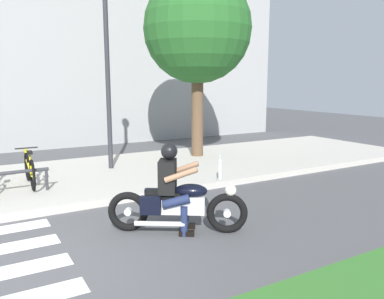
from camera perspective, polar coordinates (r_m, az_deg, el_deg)
The scene contains 6 objects.
ground_plane at distance 5.71m, azimuth -23.63°, elevation -15.69°, with size 48.00×48.00×0.00m, color #4C4C4F.
motorcycle at distance 6.27m, azimuth -2.08°, elevation -7.97°, with size 1.94×1.31×1.24m.
rider at distance 6.18m, azimuth -2.82°, elevation -4.69°, with size 0.77×0.73×1.45m.
bicycle_3 at distance 9.17m, azimuth -22.60°, elevation -2.69°, with size 0.48×1.63×0.79m.
street_lamp at distance 10.24m, azimuth -12.25°, elevation 12.03°, with size 0.28×0.28×4.68m.
tree_near_rack at distance 11.88m, azimuth 0.81°, elevation 17.09°, with size 3.17×3.17×5.49m.
Camera 1 is at (-0.44, -5.17, 2.38)m, focal length 36.57 mm.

